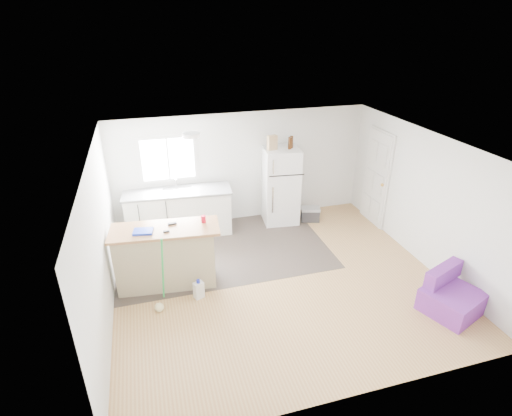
# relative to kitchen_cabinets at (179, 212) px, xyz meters

# --- Properties ---
(room) EXTENTS (5.51, 5.01, 2.41)m
(room) POSITION_rel_kitchen_cabinets_xyz_m (1.45, -2.16, 0.71)
(room) COLOR #A87546
(room) RESTS_ON ground
(vinyl_zone) EXTENTS (4.05, 2.50, 0.00)m
(vinyl_zone) POSITION_rel_kitchen_cabinets_xyz_m (0.72, -0.91, -0.49)
(vinyl_zone) COLOR #322925
(vinyl_zone) RESTS_ON floor
(window) EXTENTS (1.18, 0.06, 0.98)m
(window) POSITION_rel_kitchen_cabinets_xyz_m (-0.10, 0.32, 1.06)
(window) COLOR white
(window) RESTS_ON back_wall
(interior_door) EXTENTS (0.11, 0.92, 2.10)m
(interior_door) POSITION_rel_kitchen_cabinets_xyz_m (4.17, -0.61, 0.52)
(interior_door) COLOR white
(interior_door) RESTS_ON right_wall
(ceiling_fixture) EXTENTS (0.30, 0.30, 0.07)m
(ceiling_fixture) POSITION_rel_kitchen_cabinets_xyz_m (0.25, -0.96, 1.87)
(ceiling_fixture) COLOR white
(ceiling_fixture) RESTS_ON ceiling
(kitchen_cabinets) EXTENTS (2.22, 0.86, 1.26)m
(kitchen_cabinets) POSITION_rel_kitchen_cabinets_xyz_m (0.00, 0.00, 0.00)
(kitchen_cabinets) COLOR white
(kitchen_cabinets) RESTS_ON floor
(peninsula) EXTENTS (1.81, 0.85, 1.08)m
(peninsula) POSITION_rel_kitchen_cabinets_xyz_m (-0.40, -1.74, 0.05)
(peninsula) COLOR tan
(peninsula) RESTS_ON floor
(refrigerator) EXTENTS (0.81, 0.78, 1.68)m
(refrigerator) POSITION_rel_kitchen_cabinets_xyz_m (2.21, -0.03, 0.34)
(refrigerator) COLOR white
(refrigerator) RESTS_ON floor
(cooler) EXTENTS (0.48, 0.39, 0.32)m
(cooler) POSITION_rel_kitchen_cabinets_xyz_m (2.86, -0.23, -0.33)
(cooler) COLOR #2F2F32
(cooler) RESTS_ON floor
(purple_seat) EXTENTS (1.00, 0.99, 0.65)m
(purple_seat) POSITION_rel_kitchen_cabinets_xyz_m (3.76, -3.63, -0.26)
(purple_seat) COLOR #7D2D94
(purple_seat) RESTS_ON floor
(cleaner_jug) EXTENTS (0.19, 0.16, 0.35)m
(cleaner_jug) POSITION_rel_kitchen_cabinets_xyz_m (0.04, -2.27, -0.34)
(cleaner_jug) COLOR silver
(cleaner_jug) RESTS_ON floor
(mop) EXTENTS (0.25, 0.36, 1.30)m
(mop) POSITION_rel_kitchen_cabinets_xyz_m (-0.57, -2.39, -0.26)
(mop) COLOR green
(mop) RESTS_ON floor
(red_cup) EXTENTS (0.08, 0.08, 0.12)m
(red_cup) POSITION_rel_kitchen_cabinets_xyz_m (0.27, -1.70, 0.64)
(red_cup) COLOR red
(red_cup) RESTS_ON peninsula
(blue_tray) EXTENTS (0.33, 0.27, 0.04)m
(blue_tray) POSITION_rel_kitchen_cabinets_xyz_m (-0.71, -1.78, 0.60)
(blue_tray) COLOR #1531CB
(blue_tray) RESTS_ON peninsula
(tool_a) EXTENTS (0.14, 0.06, 0.03)m
(tool_a) POSITION_rel_kitchen_cabinets_xyz_m (-0.24, -1.64, 0.60)
(tool_a) COLOR black
(tool_a) RESTS_ON peninsula
(tool_b) EXTENTS (0.10, 0.04, 0.03)m
(tool_b) POSITION_rel_kitchen_cabinets_xyz_m (-0.35, -1.88, 0.60)
(tool_b) COLOR black
(tool_b) RESTS_ON peninsula
(cardboard_box) EXTENTS (0.22, 0.14, 0.30)m
(cardboard_box) POSITION_rel_kitchen_cabinets_xyz_m (1.99, -0.05, 1.33)
(cardboard_box) COLOR tan
(cardboard_box) RESTS_ON refrigerator
(bottle_left) EXTENTS (0.09, 0.09, 0.25)m
(bottle_left) POSITION_rel_kitchen_cabinets_xyz_m (2.36, -0.11, 1.31)
(bottle_left) COLOR #3C1E0A
(bottle_left) RESTS_ON refrigerator
(bottle_right) EXTENTS (0.09, 0.09, 0.25)m
(bottle_right) POSITION_rel_kitchen_cabinets_xyz_m (2.42, -0.03, 1.31)
(bottle_right) COLOR #3C1E0A
(bottle_right) RESTS_ON refrigerator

